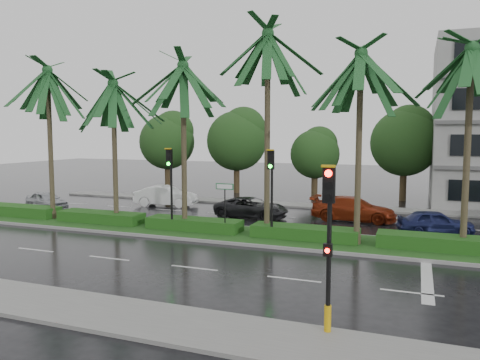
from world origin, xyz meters
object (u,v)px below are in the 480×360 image
at_px(car_white, 166,196).
at_px(car_blue, 435,222).
at_px(signal_median_left, 170,177).
at_px(street_sign, 225,196).
at_px(car_darkgrey, 251,208).
at_px(car_silver, 47,200).
at_px(car_red, 353,209).
at_px(signal_near, 328,242).

distance_m(car_white, car_blue, 18.35).
height_order(signal_median_left, car_blue, signal_median_left).
height_order(street_sign, car_darkgrey, street_sign).
relative_size(car_silver, car_red, 0.73).
distance_m(street_sign, car_blue, 11.07).
relative_size(car_darkgrey, car_blue, 1.22).
xyz_separation_m(signal_near, car_red, (-1.50, 16.79, -1.77)).
bearing_deg(signal_near, street_sign, 125.34).
relative_size(signal_median_left, street_sign, 1.68).
distance_m(street_sign, car_white, 11.40).
bearing_deg(car_darkgrey, car_red, -76.79).
height_order(signal_median_left, street_sign, signal_median_left).
distance_m(signal_median_left, car_red, 11.31).
xyz_separation_m(car_darkgrey, car_blue, (10.59, -1.19, 0.00)).
distance_m(car_silver, car_darkgrey, 14.55).
xyz_separation_m(car_darkgrey, car_red, (6.09, 1.22, 0.09)).
bearing_deg(car_blue, signal_median_left, 95.84).
height_order(signal_median_left, car_red, signal_median_left).
relative_size(signal_near, street_sign, 1.68).
distance_m(street_sign, car_red, 8.95).
xyz_separation_m(signal_median_left, car_red, (8.50, 7.10, -2.27)).
relative_size(signal_near, car_darkgrey, 0.94).
bearing_deg(car_white, car_red, -102.81).
bearing_deg(car_darkgrey, car_silver, 99.71).
distance_m(signal_median_left, car_white, 9.85).
height_order(car_silver, car_darkgrey, car_darkgrey).
xyz_separation_m(signal_near, signal_median_left, (-10.00, 9.69, 0.49)).
bearing_deg(signal_median_left, car_silver, 162.00).
bearing_deg(car_white, car_blue, -109.21).
bearing_deg(street_sign, car_white, 135.09).
xyz_separation_m(signal_near, street_sign, (-7.00, 9.87, -0.38)).
height_order(car_red, car_blue, car_red).
bearing_deg(car_darkgrey, car_blue, -94.54).
bearing_deg(car_silver, signal_median_left, -91.05).
height_order(car_white, car_darkgrey, car_white).
bearing_deg(signal_median_left, street_sign, 3.47).
relative_size(signal_median_left, car_red, 0.87).
height_order(car_white, car_blue, car_white).
distance_m(car_darkgrey, car_red, 6.21).
distance_m(signal_median_left, street_sign, 3.13).
height_order(signal_near, car_white, signal_near).
bearing_deg(car_white, signal_median_left, -156.75).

